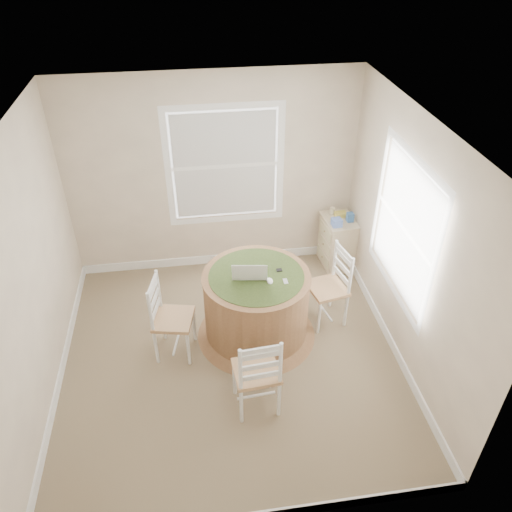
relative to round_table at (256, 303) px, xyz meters
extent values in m
cube|color=#8A7857|center=(-0.33, -0.33, -0.47)|extent=(3.60, 3.60, 0.02)
cube|color=white|center=(-0.33, -0.33, 2.15)|extent=(3.60, 3.60, 0.02)
cube|color=beige|center=(-0.33, 1.48, 0.84)|extent=(3.60, 0.02, 2.60)
cube|color=beige|center=(-0.33, -2.14, 0.84)|extent=(3.60, 0.02, 2.60)
cube|color=beige|center=(-2.14, -0.33, 0.84)|extent=(0.02, 3.60, 2.60)
cube|color=beige|center=(1.48, -0.33, 0.84)|extent=(0.02, 3.60, 2.60)
cube|color=white|center=(-0.33, 1.46, -0.40)|extent=(3.60, 0.02, 0.12)
cube|color=white|center=(-2.12, -0.33, -0.40)|extent=(0.02, 3.60, 0.12)
cube|color=white|center=(1.46, -0.33, -0.40)|extent=(0.02, 3.60, 0.12)
cylinder|color=#8B613E|center=(0.00, 0.00, 0.00)|extent=(1.15, 1.15, 0.75)
cone|color=#8B613E|center=(0.00, 0.00, -0.41)|extent=(1.35, 1.35, 0.08)
cylinder|color=#8B613E|center=(0.00, 0.00, 0.37)|extent=(1.17, 1.17, 0.03)
cylinder|color=#405424|center=(0.00, 0.00, 0.38)|extent=(1.02, 1.02, 0.01)
cone|color=#405424|center=(0.00, 0.00, 0.33)|extent=(1.13, 1.13, 0.10)
cube|color=white|center=(-0.06, 0.05, 0.39)|extent=(0.40, 0.31, 0.02)
cube|color=silver|center=(-0.06, 0.05, 0.40)|extent=(0.32, 0.18, 0.00)
cube|color=black|center=(-0.09, -0.10, 0.51)|extent=(0.37, 0.12, 0.24)
ellipsoid|color=white|center=(0.12, -0.12, 0.39)|extent=(0.07, 0.11, 0.04)
cube|color=#B7BABF|center=(0.29, -0.14, 0.38)|extent=(0.05, 0.09, 0.02)
cube|color=black|center=(0.26, 0.05, 0.39)|extent=(0.06, 0.05, 0.02)
cube|color=beige|center=(1.28, 1.21, -0.11)|extent=(0.41, 0.53, 0.69)
cube|color=beige|center=(1.28, 1.21, 0.24)|extent=(0.44, 0.57, 0.02)
cube|color=#C6C092|center=(1.11, 1.19, -0.32)|extent=(0.05, 0.43, 0.15)
cube|color=#C6C092|center=(1.11, 1.19, -0.11)|extent=(0.05, 0.43, 0.15)
cube|color=#C6C092|center=(1.11, 1.19, 0.09)|extent=(0.05, 0.43, 0.15)
cube|color=#5B7BD1|center=(1.20, 1.07, 0.30)|extent=(0.13, 0.13, 0.10)
cube|color=#D7C74B|center=(1.31, 1.27, 0.28)|extent=(0.16, 0.11, 0.06)
cube|color=#3868A9|center=(1.38, 1.15, 0.31)|extent=(0.09, 0.09, 0.12)
cylinder|color=beige|center=(1.22, 1.34, 0.30)|extent=(0.07, 0.07, 0.09)
camera|label=1|loc=(-0.61, -4.14, 3.62)|focal=35.00mm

